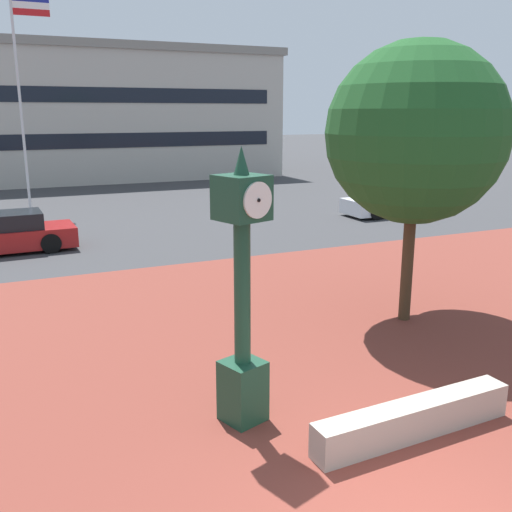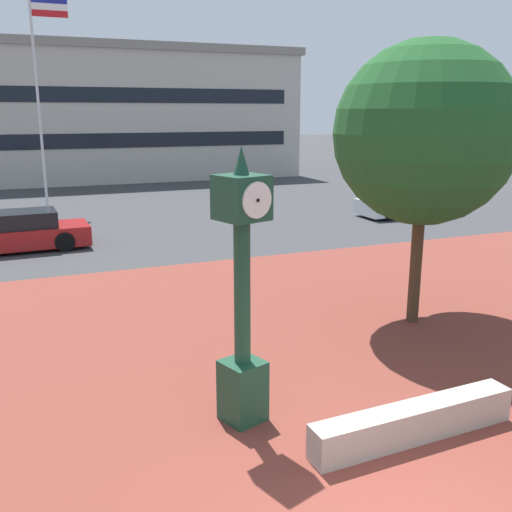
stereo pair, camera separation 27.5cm
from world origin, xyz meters
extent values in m
cube|color=brown|center=(0.00, 4.10, 0.00)|extent=(44.00, 16.20, 0.01)
cube|color=#ADA393|center=(1.34, 1.83, 0.25)|extent=(3.21, 0.52, 0.50)
cube|color=#19422D|center=(-0.68, 3.20, 0.46)|extent=(0.70, 0.70, 0.92)
cylinder|color=#19422D|center=(-0.68, 3.20, 1.96)|extent=(0.23, 0.23, 2.08)
cube|color=#19422D|center=(-0.68, 3.20, 3.30)|extent=(0.77, 0.77, 0.61)
cylinder|color=white|center=(-0.78, 3.50, 3.30)|extent=(0.47, 0.18, 0.48)
sphere|color=black|center=(-0.78, 3.52, 3.30)|extent=(0.05, 0.05, 0.05)
cylinder|color=white|center=(-0.57, 2.90, 3.30)|extent=(0.47, 0.18, 0.48)
sphere|color=black|center=(-0.57, 2.88, 3.30)|extent=(0.05, 0.05, 0.05)
cone|color=#19422D|center=(-0.68, 3.20, 3.80)|extent=(0.21, 0.21, 0.38)
cylinder|color=#42301E|center=(4.20, 5.67, 1.31)|extent=(0.25, 0.25, 2.61)
sphere|color=#1E5123|center=(4.20, 5.67, 4.00)|extent=(3.69, 3.69, 3.69)
sphere|color=#1E5123|center=(5.12, 6.22, 3.63)|extent=(2.40, 2.40, 2.40)
cube|color=silver|center=(12.00, 16.58, 0.44)|extent=(4.18, 1.72, 0.64)
cube|color=black|center=(12.20, 16.58, 1.00)|extent=(1.93, 1.47, 0.56)
cylinder|color=black|center=(10.70, 15.80, 0.32)|extent=(0.64, 0.22, 0.64)
cylinder|color=black|center=(10.71, 17.38, 0.32)|extent=(0.64, 0.22, 0.64)
cylinder|color=black|center=(13.28, 15.79, 0.32)|extent=(0.64, 0.22, 0.64)
cylinder|color=black|center=(13.29, 17.37, 0.32)|extent=(0.64, 0.22, 0.64)
cube|color=maroon|center=(-3.75, 16.00, 0.44)|extent=(4.59, 1.93, 0.64)
cube|color=black|center=(-3.52, 16.01, 1.00)|extent=(2.14, 1.59, 0.56)
cylinder|color=black|center=(-2.31, 15.23, 0.32)|extent=(0.65, 0.24, 0.64)
cylinder|color=black|center=(-2.37, 16.87, 0.32)|extent=(0.65, 0.24, 0.64)
cylinder|color=silver|center=(-2.45, 24.25, 4.71)|extent=(0.12, 0.12, 9.42)
cube|color=navy|center=(-1.64, 24.25, 9.13)|extent=(1.50, 0.02, 0.28)
cube|color=white|center=(-1.64, 24.25, 8.85)|extent=(1.50, 0.02, 0.28)
cube|color=red|center=(-1.64, 24.25, 8.58)|extent=(1.50, 0.02, 0.28)
cube|color=#B2ADA3|center=(2.38, 40.20, 4.06)|extent=(24.70, 15.13, 8.12)
cube|color=gray|center=(2.38, 40.20, 8.37)|extent=(25.19, 15.43, 0.50)
cube|color=black|center=(2.38, 32.62, 2.71)|extent=(22.23, 0.04, 0.90)
cube|color=black|center=(2.38, 32.62, 5.41)|extent=(22.23, 0.04, 0.90)
camera|label=1|loc=(-3.62, -3.85, 4.42)|focal=40.25mm
camera|label=2|loc=(-3.36, -3.96, 4.42)|focal=40.25mm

